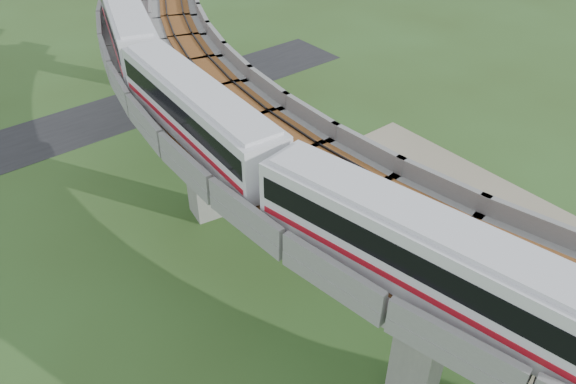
% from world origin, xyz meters
% --- Properties ---
extents(ground, '(160.00, 160.00, 0.00)m').
position_xyz_m(ground, '(0.00, 0.00, 0.00)').
color(ground, '#344D1E').
rests_on(ground, ground).
extents(dirt_lot, '(18.00, 26.00, 0.04)m').
position_xyz_m(dirt_lot, '(14.00, -2.00, 0.02)').
color(dirt_lot, gray).
rests_on(dirt_lot, ground).
extents(asphalt_road, '(60.00, 8.00, 0.03)m').
position_xyz_m(asphalt_road, '(0.00, 30.00, 0.01)').
color(asphalt_road, '#232326').
rests_on(asphalt_road, ground).
extents(viaduct, '(19.58, 73.98, 11.40)m').
position_xyz_m(viaduct, '(3.84, 0.00, 9.05)').
color(viaduct, '#99968E').
rests_on(viaduct, ground).
extents(metro_train, '(17.12, 60.19, 3.64)m').
position_xyz_m(metro_train, '(1.42, 11.24, 12.31)').
color(metro_train, silver).
rests_on(metro_train, ground).
extents(fence, '(3.87, 38.73, 1.50)m').
position_xyz_m(fence, '(9.75, 0.00, 0.75)').
color(fence, '#2D382D').
rests_on(fence, ground).
extents(tree_0, '(2.21, 2.21, 2.74)m').
position_xyz_m(tree_0, '(11.15, 20.96, 1.80)').
color(tree_0, '#382314').
rests_on(tree_0, ground).
extents(tree_1, '(1.89, 1.89, 2.69)m').
position_xyz_m(tree_1, '(8.61, 13.84, 1.88)').
color(tree_1, '#382314').
rests_on(tree_1, ground).
extents(tree_2, '(2.49, 2.49, 3.52)m').
position_xyz_m(tree_2, '(6.80, 6.52, 2.45)').
color(tree_2, '#382314').
rests_on(tree_2, ground).
extents(tree_3, '(2.80, 2.80, 3.37)m').
position_xyz_m(tree_3, '(6.77, -2.28, 2.18)').
color(tree_3, '#382314').
rests_on(tree_3, ground).
extents(tree_4, '(2.15, 2.15, 2.59)m').
position_xyz_m(tree_4, '(6.63, -9.24, 1.67)').
color(tree_4, '#382314').
rests_on(tree_4, ground).
extents(car_white, '(1.45, 3.32, 1.11)m').
position_xyz_m(car_white, '(11.37, -5.22, 0.60)').
color(car_white, white).
rests_on(car_white, dirt_lot).
extents(car_red, '(3.42, 3.49, 1.19)m').
position_xyz_m(car_red, '(14.60, 2.14, 0.64)').
color(car_red, maroon).
rests_on(car_red, dirt_lot).
extents(car_dark, '(4.51, 1.94, 1.30)m').
position_xyz_m(car_dark, '(14.55, 8.30, 0.69)').
color(car_dark, black).
rests_on(car_dark, dirt_lot).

